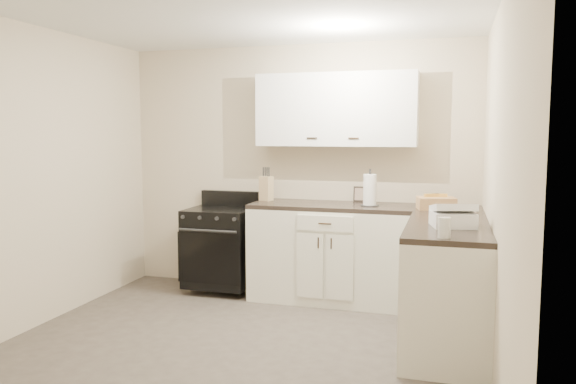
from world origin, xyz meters
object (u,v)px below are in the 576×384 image
(knife_block, at_px, (266,188))
(paper_towel, at_px, (370,190))
(countertop_grill, at_px, (453,219))
(stove, at_px, (220,247))
(wicker_basket, at_px, (436,203))

(knife_block, xyz_separation_m, paper_towel, (1.06, -0.12, 0.02))
(knife_block, distance_m, countertop_grill, 2.12)
(knife_block, xyz_separation_m, countertop_grill, (1.80, -1.11, -0.07))
(stove, height_order, wicker_basket, wicker_basket)
(stove, distance_m, paper_towel, 1.64)
(countertop_grill, bearing_deg, knife_block, 135.34)
(knife_block, bearing_deg, wicker_basket, 10.58)
(paper_towel, height_order, countertop_grill, paper_towel)
(stove, xyz_separation_m, wicker_basket, (2.12, -0.07, 0.53))
(stove, distance_m, knife_block, 0.77)
(paper_towel, height_order, wicker_basket, paper_towel)
(stove, bearing_deg, paper_towel, -0.52)
(knife_block, relative_size, paper_towel, 0.83)
(stove, bearing_deg, countertop_grill, -23.92)
(stove, height_order, knife_block, knife_block)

